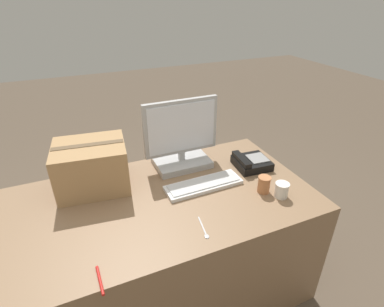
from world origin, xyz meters
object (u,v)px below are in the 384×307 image
at_px(monitor, 181,142).
at_px(paper_cup_right, 282,190).
at_px(desk_phone, 251,162).
at_px(paper_cup_left, 264,184).
at_px(cardboard_box, 92,166).
at_px(spoon, 204,230).
at_px(keyboard, 204,185).
at_px(pen_marker, 100,280).

xyz_separation_m(monitor, paper_cup_right, (0.37, -0.53, -0.12)).
distance_m(desk_phone, paper_cup_right, 0.33).
distance_m(monitor, desk_phone, 0.46).
relative_size(paper_cup_left, cardboard_box, 0.23).
height_order(desk_phone, cardboard_box, cardboard_box).
xyz_separation_m(paper_cup_left, spoon, (-0.44, -0.15, -0.05)).
bearing_deg(spoon, desk_phone, 136.05).
height_order(paper_cup_left, spoon, paper_cup_left).
bearing_deg(paper_cup_left, monitor, 124.38).
bearing_deg(cardboard_box, desk_phone, -10.57).
relative_size(spoon, cardboard_box, 0.37).
bearing_deg(paper_cup_right, keyboard, 143.97).
bearing_deg(paper_cup_left, desk_phone, 71.78).
bearing_deg(monitor, paper_cup_left, -55.62).
distance_m(keyboard, spoon, 0.36).
bearing_deg(desk_phone, cardboard_box, 174.02).
xyz_separation_m(keyboard, pen_marker, (-0.65, -0.42, -0.01)).
relative_size(keyboard, pen_marker, 3.16).
bearing_deg(desk_phone, paper_cup_right, -89.19).
bearing_deg(cardboard_box, pen_marker, -96.11).
bearing_deg(keyboard, spoon, -115.85).
distance_m(keyboard, pen_marker, 0.77).
xyz_separation_m(monitor, desk_phone, (0.40, -0.20, -0.14)).
bearing_deg(paper_cup_right, spoon, -171.56).
bearing_deg(keyboard, paper_cup_left, -32.89).
xyz_separation_m(spoon, pen_marker, (-0.49, -0.09, 0.00)).
bearing_deg(spoon, cardboard_box, -135.99).
distance_m(monitor, paper_cup_left, 0.56).
bearing_deg(monitor, spoon, -101.80).
bearing_deg(desk_phone, paper_cup_left, -103.63).
bearing_deg(monitor, cardboard_box, -177.66).
distance_m(cardboard_box, pen_marker, 0.69).
height_order(keyboard, paper_cup_left, paper_cup_left).
distance_m(monitor, keyboard, 0.32).
bearing_deg(desk_phone, pen_marker, -149.34).
distance_m(paper_cup_right, spoon, 0.51).
bearing_deg(spoon, pen_marker, -71.49).
bearing_deg(spoon, monitor, 176.34).
height_order(paper_cup_left, cardboard_box, cardboard_box).
height_order(monitor, desk_phone, monitor).
distance_m(paper_cup_right, cardboard_box, 1.06).
relative_size(paper_cup_left, spoon, 0.63).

